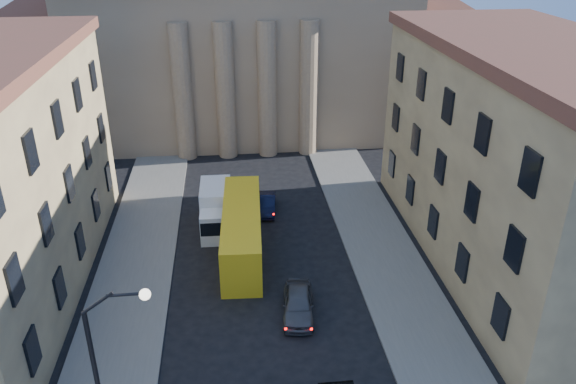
# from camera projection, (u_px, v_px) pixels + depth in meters

# --- Properties ---
(sidewalk_left) EXTENTS (5.00, 60.00, 0.15)m
(sidewalk_left) POSITION_uv_depth(u_px,v_px,m) (124.00, 316.00, 33.09)
(sidewalk_left) COLOR #63605A
(sidewalk_left) RESTS_ON ground
(sidewalk_right) EXTENTS (5.00, 60.00, 0.15)m
(sidewalk_right) POSITION_uv_depth(u_px,v_px,m) (404.00, 297.00, 34.78)
(sidewalk_right) COLOR #63605A
(sidewalk_right) RESTS_ON ground
(church) EXTENTS (68.02, 28.76, 36.60)m
(church) POSITION_uv_depth(u_px,v_px,m) (240.00, 13.00, 62.34)
(church) COLOR #907559
(church) RESTS_ON ground
(building_right) EXTENTS (11.60, 26.60, 14.70)m
(building_right) POSITION_uv_depth(u_px,v_px,m) (525.00, 157.00, 36.00)
(building_right) COLOR tan
(building_right) RESTS_ON ground
(street_lamp) EXTENTS (2.62, 0.44, 8.83)m
(street_lamp) POSITION_uv_depth(u_px,v_px,m) (108.00, 367.00, 22.03)
(street_lamp) COLOR black
(street_lamp) RESTS_ON ground
(car_right_far) EXTENTS (2.33, 4.67, 1.53)m
(car_right_far) POSITION_uv_depth(u_px,v_px,m) (298.00, 304.00, 33.03)
(car_right_far) COLOR #45464A
(car_right_far) RESTS_ON ground
(car_right_distant) EXTENTS (1.78, 4.04, 1.29)m
(car_right_distant) POSITION_uv_depth(u_px,v_px,m) (267.00, 204.00, 44.94)
(car_right_distant) COLOR black
(car_right_distant) RESTS_ON ground
(city_bus) EXTENTS (3.14, 11.49, 3.21)m
(city_bus) POSITION_uv_depth(u_px,v_px,m) (242.00, 229.00, 39.08)
(city_bus) COLOR yellow
(city_bus) RESTS_ON ground
(box_truck) EXTENTS (2.33, 5.72, 3.12)m
(box_truck) POSITION_uv_depth(u_px,v_px,m) (216.00, 210.00, 42.22)
(box_truck) COLOR silver
(box_truck) RESTS_ON ground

